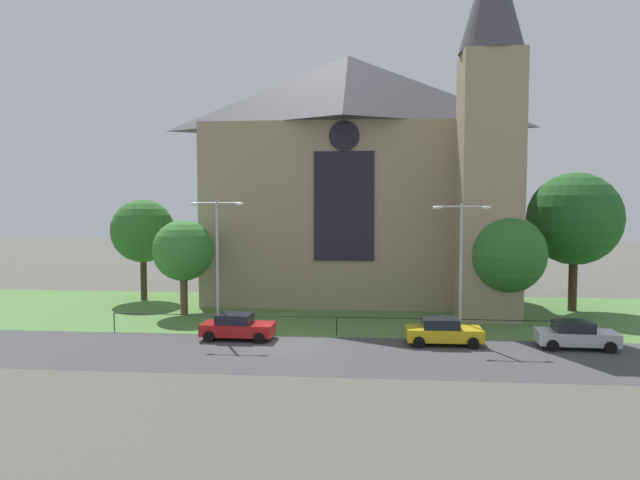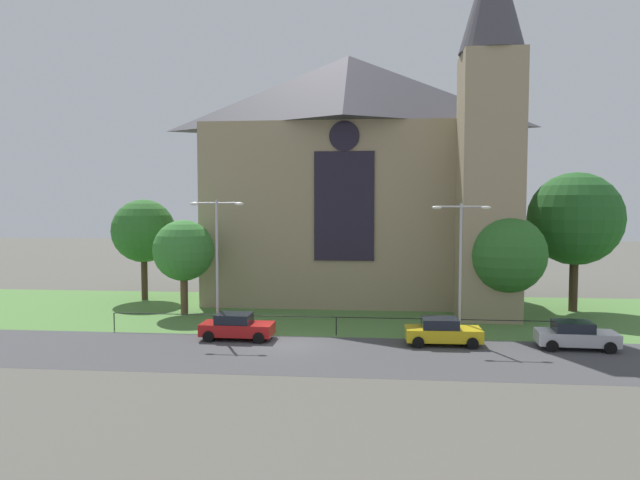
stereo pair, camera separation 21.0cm
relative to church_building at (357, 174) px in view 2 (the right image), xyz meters
name	(u,v)px [view 2 (the right image)]	position (x,y,z in m)	size (l,w,h in m)	color
ground	(309,311)	(-3.30, -6.06, -10.27)	(160.00, 160.00, 0.00)	#56544C
road_asphalt	(283,353)	(-3.30, -18.06, -10.27)	(120.00, 8.00, 0.01)	#424244
grass_verge	(306,317)	(-3.30, -8.06, -10.27)	(120.00, 20.00, 0.01)	#517F3D
church_building	(357,174)	(0.00, 0.00, 0.00)	(23.20, 16.20, 26.00)	tan
iron_railing	(336,319)	(-0.77, -13.56, -9.31)	(27.93, 0.07, 1.13)	black
tree_left_far	(144,231)	(-17.33, -2.24, -4.64)	(5.13, 5.13, 8.22)	#423021
tree_left_near	(184,251)	(-12.09, -7.88, -5.73)	(4.35, 4.35, 6.75)	brown
tree_right_near	(507,255)	(10.26, -8.50, -5.75)	(5.22, 5.22, 7.14)	#4C3823
tree_right_far	(575,219)	(16.02, -4.06, -3.50)	(6.77, 6.77, 10.18)	#423021
streetlamp_near	(217,249)	(-8.04, -13.66, -5.07)	(3.37, 0.26, 8.16)	#B2B2B7
streetlamp_far	(461,252)	(6.51, -13.66, -5.19)	(3.37, 0.26, 7.96)	#B2B2B7
parked_car_red	(237,327)	(-6.51, -15.11, -9.53)	(4.25, 2.12, 1.51)	#B21919
parked_car_yellow	(442,332)	(5.34, -15.29, -9.53)	(4.24, 2.10, 1.51)	gold
parked_car_silver	(576,335)	(12.51, -15.49, -9.53)	(4.28, 2.19, 1.51)	#B7B7BC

